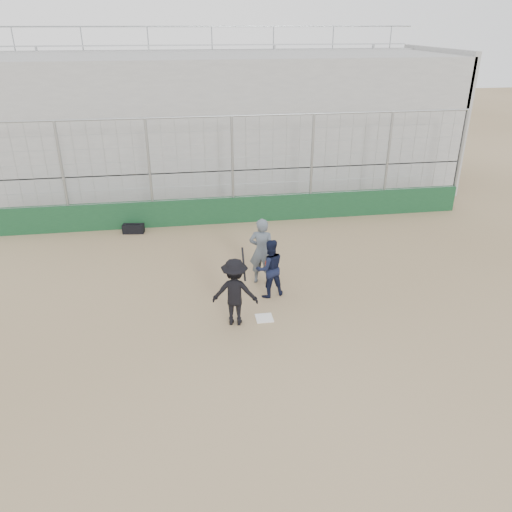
{
  "coord_description": "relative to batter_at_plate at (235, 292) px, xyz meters",
  "views": [
    {
      "loc": [
        -1.92,
        -10.9,
        7.02
      ],
      "look_at": [
        0.0,
        1.4,
        1.15
      ],
      "focal_mm": 35.0,
      "sensor_mm": 36.0,
      "label": 1
    }
  ],
  "objects": [
    {
      "name": "umpire",
      "position": [
        1.02,
        2.06,
        0.01
      ],
      "size": [
        0.85,
        0.7,
        1.81
      ],
      "primitive_type": "imported",
      "rotation": [
        0.0,
        0.0,
        2.81
      ],
      "color": "#4B555F",
      "rests_on": "ground"
    },
    {
      "name": "catcher_crouched",
      "position": [
        1.11,
        1.22,
        -0.32
      ],
      "size": [
        0.97,
        0.84,
        1.16
      ],
      "color": "black",
      "rests_on": "ground"
    },
    {
      "name": "batter_at_plate",
      "position": [
        0.0,
        0.0,
        0.0
      ],
      "size": [
        1.27,
        0.9,
        1.94
      ],
      "color": "black",
      "rests_on": "ground"
    },
    {
      "name": "home_plate",
      "position": [
        0.76,
        0.08,
        -0.88
      ],
      "size": [
        0.44,
        0.44,
        0.02
      ],
      "primitive_type": "cube",
      "color": "white",
      "rests_on": "ground"
    },
    {
      "name": "backstop",
      "position": [
        0.76,
        7.08,
        0.06
      ],
      "size": [
        18.1,
        0.25,
        4.04
      ],
      "color": "#11361C",
      "rests_on": "ground"
    },
    {
      "name": "ground",
      "position": [
        0.76,
        0.08,
        -0.9
      ],
      "size": [
        90.0,
        90.0,
        0.0
      ],
      "primitive_type": "plane",
      "color": "brown",
      "rests_on": "ground"
    },
    {
      "name": "bleachers",
      "position": [
        0.76,
        12.03,
        2.03
      ],
      "size": [
        20.25,
        6.7,
        6.98
      ],
      "color": "gray",
      "rests_on": "ground"
    },
    {
      "name": "equipment_bag",
      "position": [
        -2.98,
        6.55,
        -0.73
      ],
      "size": [
        0.8,
        0.43,
        0.37
      ],
      "color": "black",
      "rests_on": "ground"
    }
  ]
}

